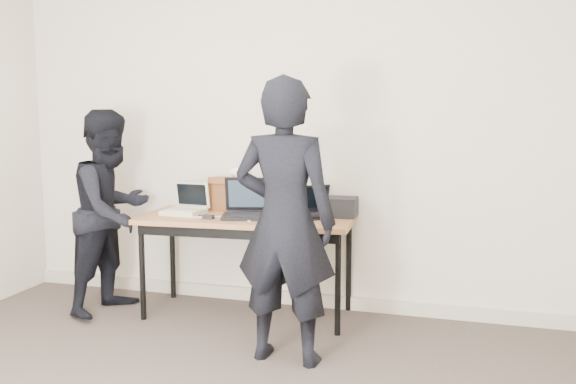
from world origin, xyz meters
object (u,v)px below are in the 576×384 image
at_px(person_observer, 112,212).
at_px(desk, 247,225).
at_px(person_typist, 285,221).
at_px(laptop_right, 314,209).
at_px(equipment_box, 340,207).
at_px(leather_satchel, 235,193).
at_px(laptop_beige, 186,208).
at_px(laptop_center, 248,208).

bearing_deg(person_observer, desk, -69.07).
distance_m(person_typist, person_observer, 1.56).
height_order(desk, laptop_right, laptop_right).
xyz_separation_m(laptop_right, equipment_box, (0.19, 0.01, 0.02)).
bearing_deg(desk, leather_satchel, 124.73).
height_order(laptop_beige, equipment_box, laptop_beige).
bearing_deg(leather_satchel, laptop_center, -52.09).
bearing_deg(equipment_box, desk, -163.04).
relative_size(desk, equipment_box, 6.57).
bearing_deg(desk, laptop_beige, 177.76).
xyz_separation_m(laptop_center, person_typist, (0.48, -0.70, 0.05)).
height_order(desk, laptop_center, laptop_center).
xyz_separation_m(desk, leather_satchel, (-0.18, 0.23, 0.19)).
height_order(laptop_beige, laptop_center, laptop_center).
distance_m(laptop_beige, laptop_center, 0.47).
relative_size(desk, person_typist, 0.92).
bearing_deg(leather_satchel, person_observer, -155.85).
bearing_deg(laptop_center, laptop_beige, 167.29).
xyz_separation_m(laptop_right, person_typist, (0.05, -0.88, 0.07)).
bearing_deg(person_observer, laptop_beige, -61.63).
distance_m(laptop_right, person_typist, 0.88).
relative_size(laptop_center, person_typist, 0.25).
xyz_separation_m(desk, person_observer, (-0.97, -0.17, 0.07)).
relative_size(laptop_right, person_typist, 0.24).
bearing_deg(laptop_center, laptop_right, 6.94).
height_order(desk, person_observer, person_observer).
bearing_deg(person_typist, desk, -52.80).
bearing_deg(laptop_right, laptop_center, 165.74).
relative_size(laptop_center, person_observer, 0.29).
bearing_deg(person_typist, person_observer, -17.77).
height_order(laptop_beige, person_observer, person_observer).
bearing_deg(equipment_box, laptop_center, -163.39).
distance_m(desk, laptop_right, 0.49).
bearing_deg(laptop_right, leather_satchel, 139.67).
xyz_separation_m(laptop_beige, equipment_box, (1.10, 0.20, 0.02)).
bearing_deg(laptop_center, desk, -154.82).
relative_size(leather_satchel, person_observer, 0.25).
xyz_separation_m(laptop_center, leather_satchel, (-0.19, 0.22, 0.07)).
bearing_deg(laptop_beige, laptop_right, 16.35).
bearing_deg(laptop_beige, leather_satchel, 44.27).
height_order(person_typist, person_observer, person_typist).
relative_size(desk, laptop_right, 3.92).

